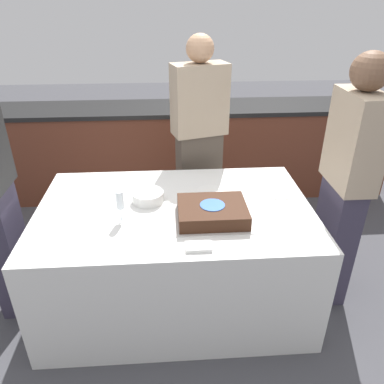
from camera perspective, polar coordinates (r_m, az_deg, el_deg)
The scene contains 11 objects.
ground_plane at distance 2.77m, azimuth -2.32°, elevation -15.48°, with size 14.00×14.00×0.00m, color #424247.
back_counter at distance 3.89m, azimuth -3.23°, elevation 6.37°, with size 4.40×0.58×0.92m.
dining_table at distance 2.53m, azimuth -2.48°, elevation -9.46°, with size 1.69×1.07×0.74m.
cake at distance 2.18m, azimuth 3.10°, elevation -3.02°, with size 0.44×0.36×0.09m.
plate_stack at distance 2.37m, azimuth -6.73°, elevation -0.70°, with size 0.20×0.20×0.07m.
wine_glass at distance 2.16m, azimuth -10.92°, elevation -1.46°, with size 0.06×0.06×0.19m.
side_plate_near_cake at distance 2.49m, azimuth 2.84°, elevation 0.13°, with size 0.18×0.18×0.00m.
side_plate_right_edge at distance 2.53m, azimuth 13.07°, elevation -0.19°, with size 0.18×0.18×0.00m.
utensil_pile at distance 1.96m, azimuth 1.03°, elevation -8.34°, with size 0.14×0.09×0.02m.
person_cutting_cake at distance 2.96m, azimuth 1.10°, elevation 7.42°, with size 0.44×0.30×1.66m.
person_seated_right at distance 2.51m, azimuth 22.39°, elevation 1.11°, with size 0.22×0.40×1.64m.
Camera 1 is at (-0.03, -2.00, 1.92)m, focal length 35.00 mm.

